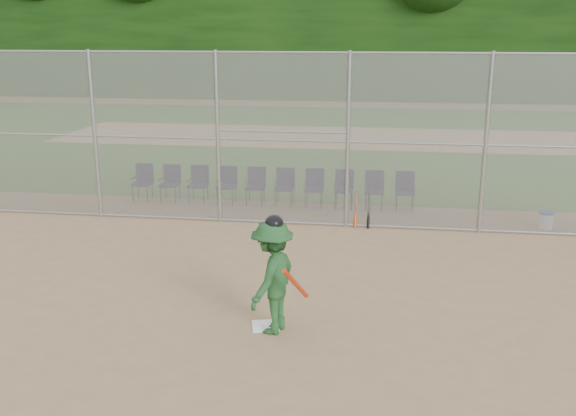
# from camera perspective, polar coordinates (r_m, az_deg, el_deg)

# --- Properties ---
(ground) EXTENTS (100.00, 100.00, 0.00)m
(ground) POSITION_cam_1_polar(r_m,az_deg,el_deg) (10.44, -1.99, -9.48)
(ground) COLOR #A5815C
(ground) RESTS_ON ground
(grass_strip) EXTENTS (100.00, 100.00, 0.00)m
(grass_strip) POSITION_cam_1_polar(r_m,az_deg,el_deg) (27.72, 4.61, 6.30)
(grass_strip) COLOR #2E5E1C
(grass_strip) RESTS_ON ground
(dirt_patch_far) EXTENTS (24.00, 24.00, 0.00)m
(dirt_patch_far) POSITION_cam_1_polar(r_m,az_deg,el_deg) (27.72, 4.61, 6.30)
(dirt_patch_far) COLOR tan
(dirt_patch_far) RESTS_ON ground
(backstop_fence) EXTENTS (16.09, 0.09, 4.00)m
(backstop_fence) POSITION_cam_1_polar(r_m,az_deg,el_deg) (14.60, 1.41, 6.27)
(backstop_fence) COLOR gray
(backstop_fence) RESTS_ON ground
(treeline) EXTENTS (81.00, 60.00, 11.00)m
(treeline) POSITION_cam_1_polar(r_m,az_deg,el_deg) (29.38, 5.12, 17.55)
(treeline) COLOR black
(treeline) RESTS_ON ground
(home_plate) EXTENTS (0.49, 0.49, 0.02)m
(home_plate) POSITION_cam_1_polar(r_m,az_deg,el_deg) (10.07, -2.02, -10.42)
(home_plate) COLOR white
(home_plate) RESTS_ON ground
(batter_at_plate) EXTENTS (1.04, 1.35, 1.83)m
(batter_at_plate) POSITION_cam_1_polar(r_m,az_deg,el_deg) (9.58, -1.38, -6.07)
(batter_at_plate) COLOR #205025
(batter_at_plate) RESTS_ON ground
(water_cooler) EXTENTS (0.32, 0.32, 0.41)m
(water_cooler) POSITION_cam_1_polar(r_m,az_deg,el_deg) (15.88, 21.95, -1.01)
(water_cooler) COLOR white
(water_cooler) RESTS_ON ground
(spare_bats) EXTENTS (0.36, 0.31, 0.84)m
(spare_bats) POSITION_cam_1_polar(r_m,az_deg,el_deg) (14.91, 6.61, -0.14)
(spare_bats) COLOR #D84C14
(spare_bats) RESTS_ON ground
(chair_0) EXTENTS (0.54, 0.52, 0.96)m
(chair_0) POSITION_cam_1_polar(r_m,az_deg,el_deg) (17.62, -12.84, 2.21)
(chair_0) COLOR #0E0F36
(chair_0) RESTS_ON ground
(chair_1) EXTENTS (0.54, 0.52, 0.96)m
(chair_1) POSITION_cam_1_polar(r_m,az_deg,el_deg) (17.36, -10.45, 2.15)
(chair_1) COLOR #0E0F36
(chair_1) RESTS_ON ground
(chair_2) EXTENTS (0.54, 0.52, 0.96)m
(chair_2) POSITION_cam_1_polar(r_m,az_deg,el_deg) (17.13, -8.01, 2.08)
(chair_2) COLOR #0E0F36
(chair_2) RESTS_ON ground
(chair_3) EXTENTS (0.54, 0.52, 0.96)m
(chair_3) POSITION_cam_1_polar(r_m,az_deg,el_deg) (16.93, -5.50, 2.00)
(chair_3) COLOR #0E0F36
(chair_3) RESTS_ON ground
(chair_4) EXTENTS (0.54, 0.52, 0.96)m
(chair_4) POSITION_cam_1_polar(r_m,az_deg,el_deg) (16.77, -2.93, 1.92)
(chair_4) COLOR #0E0F36
(chair_4) RESTS_ON ground
(chair_5) EXTENTS (0.54, 0.52, 0.96)m
(chair_5) POSITION_cam_1_polar(r_m,az_deg,el_deg) (16.64, -0.32, 1.84)
(chair_5) COLOR #0E0F36
(chair_5) RESTS_ON ground
(chair_6) EXTENTS (0.54, 0.52, 0.96)m
(chair_6) POSITION_cam_1_polar(r_m,az_deg,el_deg) (16.55, 2.32, 1.74)
(chair_6) COLOR #0E0F36
(chair_6) RESTS_ON ground
(chair_7) EXTENTS (0.54, 0.52, 0.96)m
(chair_7) POSITION_cam_1_polar(r_m,az_deg,el_deg) (16.49, 4.99, 1.65)
(chair_7) COLOR #0E0F36
(chair_7) RESTS_ON ground
(chair_8) EXTENTS (0.54, 0.52, 0.96)m
(chair_8) POSITION_cam_1_polar(r_m,az_deg,el_deg) (16.47, 7.67, 1.55)
(chair_8) COLOR #0E0F36
(chair_8) RESTS_ON ground
(chair_9) EXTENTS (0.54, 0.52, 0.96)m
(chair_9) POSITION_cam_1_polar(r_m,az_deg,el_deg) (16.48, 10.35, 1.44)
(chair_9) COLOR #0E0F36
(chair_9) RESTS_ON ground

